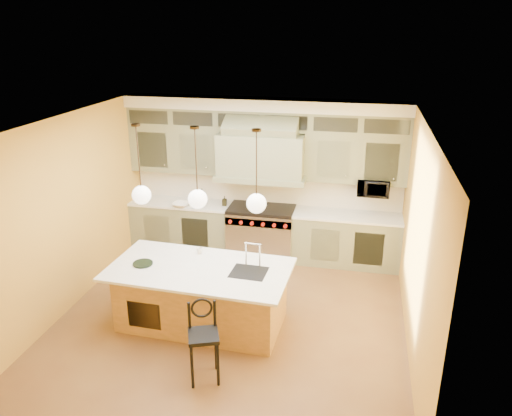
% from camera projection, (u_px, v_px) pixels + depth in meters
% --- Properties ---
extents(floor, '(5.00, 5.00, 0.00)m').
position_uv_depth(floor, '(233.00, 316.00, 7.45)').
color(floor, brown).
rests_on(floor, ground).
extents(ceiling, '(5.00, 5.00, 0.00)m').
position_uv_depth(ceiling, '(229.00, 123.00, 6.44)').
color(ceiling, white).
rests_on(ceiling, wall_back).
extents(wall_back, '(5.00, 0.00, 5.00)m').
position_uv_depth(wall_back, '(265.00, 176.00, 9.23)').
color(wall_back, gold).
rests_on(wall_back, ground).
extents(wall_front, '(5.00, 0.00, 5.00)m').
position_uv_depth(wall_front, '(162.00, 328.00, 4.65)').
color(wall_front, gold).
rests_on(wall_front, ground).
extents(wall_left, '(0.00, 5.00, 5.00)m').
position_uv_depth(wall_left, '(69.00, 213.00, 7.44)').
color(wall_left, gold).
rests_on(wall_left, ground).
extents(wall_right, '(0.00, 5.00, 5.00)m').
position_uv_depth(wall_right, '(418.00, 243.00, 6.45)').
color(wall_right, gold).
rests_on(wall_right, ground).
extents(back_cabinetry, '(5.00, 0.77, 2.90)m').
position_uv_depth(back_cabinetry, '(263.00, 181.00, 9.00)').
color(back_cabinetry, '#757A5A').
rests_on(back_cabinetry, floor).
extents(range, '(1.20, 0.74, 0.96)m').
position_uv_depth(range, '(261.00, 231.00, 9.24)').
color(range, silver).
rests_on(range, floor).
extents(kitchen_island, '(2.57, 1.44, 1.35)m').
position_uv_depth(kitchen_island, '(202.00, 295.00, 7.13)').
color(kitchen_island, olive).
rests_on(kitchen_island, floor).
extents(counter_stool, '(0.47, 0.47, 1.04)m').
position_uv_depth(counter_stool, '(203.00, 337.00, 5.99)').
color(counter_stool, black).
rests_on(counter_stool, floor).
extents(microwave, '(0.54, 0.37, 0.30)m').
position_uv_depth(microwave, '(373.00, 187.00, 8.62)').
color(microwave, black).
rests_on(microwave, back_cabinetry).
extents(oil_bottle_a, '(0.13, 0.13, 0.29)m').
position_uv_depth(oil_bottle_a, '(202.00, 196.00, 9.27)').
color(oil_bottle_a, black).
rests_on(oil_bottle_a, back_cabinetry).
extents(oil_bottle_b, '(0.08, 0.09, 0.18)m').
position_uv_depth(oil_bottle_b, '(225.00, 201.00, 9.20)').
color(oil_bottle_b, black).
rests_on(oil_bottle_b, back_cabinetry).
extents(fruit_bowl, '(0.32, 0.32, 0.08)m').
position_uv_depth(fruit_bowl, '(181.00, 205.00, 9.16)').
color(fruit_bowl, white).
rests_on(fruit_bowl, back_cabinetry).
extents(cup, '(0.10, 0.10, 0.09)m').
position_uv_depth(cup, '(200.00, 251.00, 7.35)').
color(cup, white).
rests_on(cup, kitchen_island).
extents(pendant_left, '(0.26, 0.26, 1.11)m').
position_uv_depth(pendant_left, '(141.00, 193.00, 6.77)').
color(pendant_left, '#2D2319').
rests_on(pendant_left, ceiling).
extents(pendant_center, '(0.26, 0.26, 1.11)m').
position_uv_depth(pendant_center, '(198.00, 197.00, 6.61)').
color(pendant_center, '#2D2319').
rests_on(pendant_center, ceiling).
extents(pendant_right, '(0.26, 0.26, 1.11)m').
position_uv_depth(pendant_right, '(256.00, 201.00, 6.46)').
color(pendant_right, '#2D2319').
rests_on(pendant_right, ceiling).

